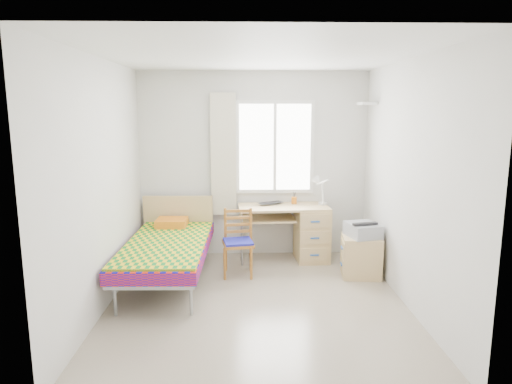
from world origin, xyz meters
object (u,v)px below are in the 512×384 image
cabinet (361,256)px  printer (363,230)px  chair (239,238)px  bed (168,247)px  desk (307,231)px

cabinet → printer: 0.35m
chair → cabinet: (1.54, -0.12, -0.22)m
bed → cabinet: bed is taller
cabinet → bed: bearing=-171.8°
chair → printer: (1.55, -0.12, 0.13)m
desk → printer: bearing=-50.5°
chair → bed: bearing=-176.4°
bed → desk: 1.95m
bed → cabinet: 2.40m
bed → chair: bearing=14.5°
bed → printer: bed is taller
desk → chair: size_ratio=1.49×
desk → cabinet: (0.60, -0.66, -0.16)m
bed → desk: size_ratio=1.64×
desk → bed: bearing=-160.9°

